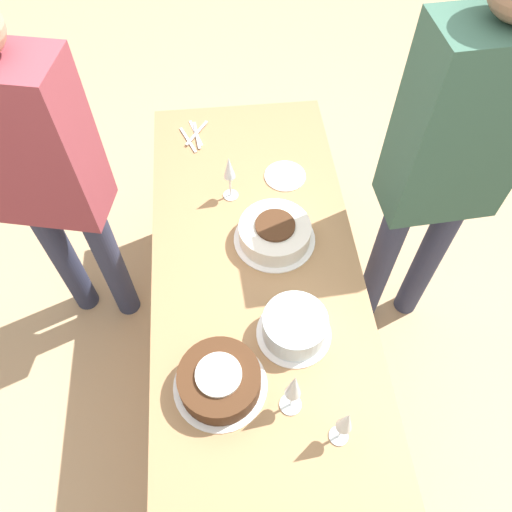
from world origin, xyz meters
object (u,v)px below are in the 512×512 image
Objects in this scene: cake_center_white at (275,233)px; person_watching at (450,159)px; cake_back_decorated at (295,327)px; wine_glass_near at (346,422)px; wine_glass_extra at (229,170)px; wine_glass_far at (294,387)px; person_cutting at (43,172)px; cake_front_chocolate at (220,381)px.

person_watching is (-0.06, 0.60, 0.26)m from cake_center_white.
person_watching is (-0.45, 0.58, 0.25)m from cake_back_decorated.
wine_glass_near reaches higher than wine_glass_extra.
cake_back_decorated is at bearing 14.69° from wine_glass_extra.
wine_glass_extra is (-0.62, -0.16, 0.09)m from cake_back_decorated.
person_cutting reaches higher than wine_glass_far.
wine_glass_near is at bearing 54.34° from person_watching.
wine_glass_near is 1.00m from wine_glass_extra.
person_watching is at bearing 137.47° from wine_glass_far.
person_watching is at bearing 125.74° from cake_front_chocolate.
person_cutting is (0.00, -0.66, 0.07)m from wine_glass_extra.
cake_back_decorated is 0.78m from person_watching.
wine_glass_near is 0.95m from person_watching.
cake_front_chocolate is at bearing -119.22° from wine_glass_near.
person_watching is at bearing 147.75° from wine_glass_near.
cake_center_white is 0.18× the size of person_watching.
wine_glass_near is 1.02× the size of wine_glass_extra.
wine_glass_extra is (-0.96, -0.25, -0.00)m from wine_glass_near.
person_cutting reaches higher than cake_front_chocolate.
cake_front_chocolate is at bearing -58.76° from cake_back_decorated.
wine_glass_far is at bearing -129.91° from wine_glass_near.
person_watching is at bearing 76.69° from wine_glass_extra.
cake_front_chocolate is 1.18× the size of cake_back_decorated.
cake_center_white is at bearing 177.43° from wine_glass_far.
wine_glass_far reaches higher than cake_front_chocolate.
cake_back_decorated is (-0.15, 0.25, 0.00)m from cake_front_chocolate.
cake_front_chocolate is at bearing 32.33° from person_watching.
cake_center_white is at bearing 156.47° from cake_front_chocolate.
person_cutting reaches higher than cake_center_white.
cake_back_decorated is (0.39, 0.02, 0.01)m from cake_center_white.
person_watching reaches higher than wine_glass_near.
wine_glass_near is 0.91× the size of wine_glass_far.
cake_front_chocolate is 0.98m from person_cutting.
wine_glass_far is at bearing -10.64° from cake_back_decorated.
person_watching is (0.17, 1.41, 0.09)m from person_cutting.
cake_front_chocolate is 1.06m from person_watching.
cake_front_chocolate is 0.17× the size of person_watching.
wine_glass_extra is 0.13× the size of person_cutting.
person_watching is (0.18, 0.74, 0.16)m from wine_glass_extra.
wine_glass_extra reaches higher than cake_center_white.
cake_back_decorated is at bearing 121.24° from cake_front_chocolate.
wine_glass_extra is 0.78m from person_watching.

